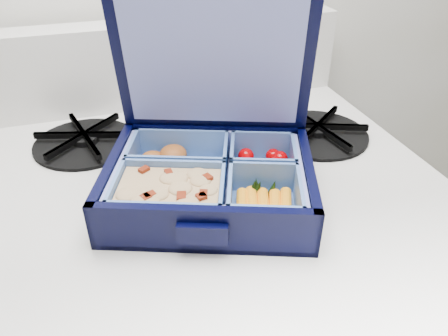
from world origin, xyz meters
name	(u,v)px	position (x,y,z in m)	size (l,w,h in m)	color
bento_box	(210,181)	(-0.22, 1.63, 0.94)	(0.24, 0.19, 0.06)	black
burner_grate	(317,129)	(-0.02, 1.75, 0.93)	(0.16, 0.16, 0.02)	black
burner_grate_rear	(85,139)	(-0.37, 1.82, 0.92)	(0.15, 0.15, 0.02)	black
fork	(214,134)	(-0.17, 1.79, 0.92)	(0.02, 0.16, 0.01)	#AEAEAE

